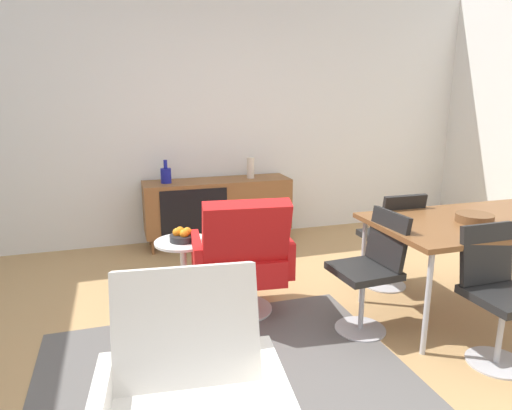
# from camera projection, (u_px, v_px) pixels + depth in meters

# --- Properties ---
(ground_plane) EXTENTS (8.32, 8.32, 0.00)m
(ground_plane) POSITION_uv_depth(u_px,v_px,m) (299.00, 349.00, 2.97)
(ground_plane) COLOR tan
(wall_back) EXTENTS (6.80, 0.12, 2.80)m
(wall_back) POSITION_uv_depth(u_px,v_px,m) (212.00, 115.00, 5.04)
(wall_back) COLOR silver
(wall_back) RESTS_ON ground_plane
(sideboard) EXTENTS (1.60, 0.45, 0.72)m
(sideboard) POSITION_uv_depth(u_px,v_px,m) (218.00, 205.00, 4.99)
(sideboard) COLOR brown
(sideboard) RESTS_ON ground_plane
(vase_cobalt) EXTENTS (0.08, 0.08, 0.23)m
(vase_cobalt) POSITION_uv_depth(u_px,v_px,m) (251.00, 168.00, 5.01)
(vase_cobalt) COLOR beige
(vase_cobalt) RESTS_ON sideboard
(vase_sculptural_dark) EXTENTS (0.11, 0.11, 0.24)m
(vase_sculptural_dark) POSITION_uv_depth(u_px,v_px,m) (166.00, 175.00, 4.74)
(vase_sculptural_dark) COLOR navy
(vase_sculptural_dark) RESTS_ON sideboard
(dining_table) EXTENTS (1.60, 0.90, 0.74)m
(dining_table) POSITION_uv_depth(u_px,v_px,m) (479.00, 225.00, 3.33)
(dining_table) COLOR brown
(dining_table) RESTS_ON ground_plane
(wooden_bowl_on_table) EXTENTS (0.26, 0.26, 0.06)m
(wooden_bowl_on_table) POSITION_uv_depth(u_px,v_px,m) (474.00, 218.00, 3.24)
(wooden_bowl_on_table) COLOR brown
(wooden_bowl_on_table) RESTS_ON dining_table
(dining_chair_back_left) EXTENTS (0.41, 0.43, 0.86)m
(dining_chair_back_left) POSITION_uv_depth(u_px,v_px,m) (392.00, 236.00, 3.80)
(dining_chair_back_left) COLOR black
(dining_chair_back_left) RESTS_ON ground_plane
(dining_chair_front_left) EXTENTS (0.41, 0.43, 0.86)m
(dining_chair_front_left) POSITION_uv_depth(u_px,v_px,m) (498.00, 290.00, 2.76)
(dining_chair_front_left) COLOR black
(dining_chair_front_left) RESTS_ON ground_plane
(dining_chair_near_window) EXTENTS (0.45, 0.43, 0.86)m
(dining_chair_near_window) POSITION_uv_depth(u_px,v_px,m) (371.00, 267.00, 3.13)
(dining_chair_near_window) COLOR black
(dining_chair_near_window) RESTS_ON ground_plane
(lounge_chair_red) EXTENTS (0.77, 0.72, 0.95)m
(lounge_chair_red) POSITION_uv_depth(u_px,v_px,m) (242.00, 256.00, 3.34)
(lounge_chair_red) COLOR red
(lounge_chair_red) RESTS_ON ground_plane
(armchair_black_shell) EXTENTS (0.77, 0.72, 0.95)m
(armchair_black_shell) POSITION_uv_depth(u_px,v_px,m) (190.00, 398.00, 1.79)
(armchair_black_shell) COLOR silver
(armchair_black_shell) RESTS_ON ground_plane
(side_table_round) EXTENTS (0.44, 0.44, 0.52)m
(side_table_round) POSITION_uv_depth(u_px,v_px,m) (184.00, 265.00, 3.57)
(side_table_round) COLOR white
(side_table_round) RESTS_ON ground_plane
(fruit_bowl) EXTENTS (0.20, 0.20, 0.11)m
(fruit_bowl) POSITION_uv_depth(u_px,v_px,m) (182.00, 236.00, 3.51)
(fruit_bowl) COLOR #262628
(fruit_bowl) RESTS_ON side_table_round
(area_rug) EXTENTS (2.20, 1.70, 0.01)m
(area_rug) POSITION_uv_depth(u_px,v_px,m) (226.00, 377.00, 2.68)
(area_rug) COLOR #595654
(area_rug) RESTS_ON ground_plane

